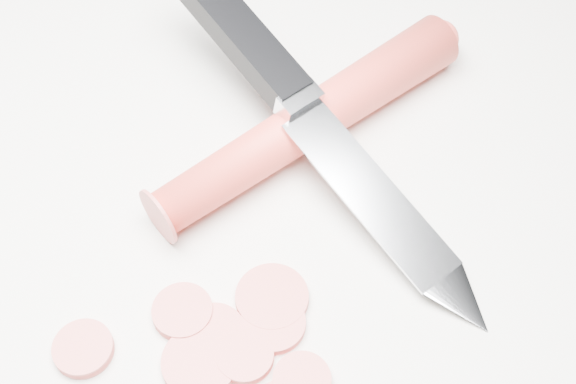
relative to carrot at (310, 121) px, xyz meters
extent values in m
plane|color=silver|center=(-0.05, -0.06, -0.02)|extent=(2.40, 2.40, 0.00)
cylinder|color=red|center=(0.00, 0.00, 0.00)|extent=(0.20, 0.14, 0.03)
cylinder|color=#C74F49|center=(-0.14, -0.12, -0.01)|extent=(0.03, 0.03, 0.01)
cylinder|color=#C74F49|center=(-0.04, -0.12, -0.01)|extent=(0.03, 0.03, 0.01)
cylinder|color=#C74F49|center=(-0.08, -0.11, -0.01)|extent=(0.03, 0.03, 0.01)
cylinder|color=#C74F49|center=(-0.05, -0.14, -0.01)|extent=(0.03, 0.03, 0.01)
cylinder|color=#C74F49|center=(-0.03, -0.16, -0.01)|extent=(0.03, 0.03, 0.01)
cylinder|color=#C74F49|center=(-0.04, -0.11, -0.01)|extent=(0.04, 0.04, 0.01)
cylinder|color=#C74F49|center=(-0.08, -0.14, -0.01)|extent=(0.04, 0.04, 0.01)
cylinder|color=#C74F49|center=(-0.07, -0.12, -0.01)|extent=(0.03, 0.03, 0.01)
camera|label=1|loc=(-0.05, -0.30, 0.37)|focal=50.00mm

